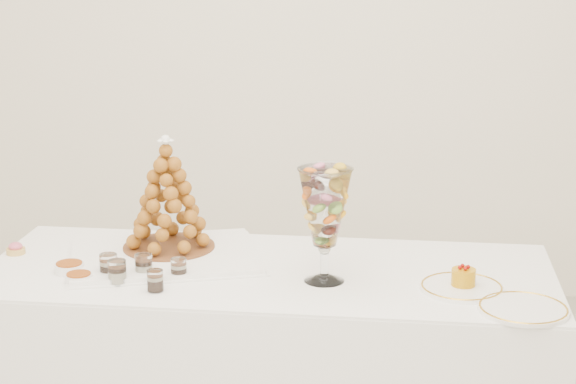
# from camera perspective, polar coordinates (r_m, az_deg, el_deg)

# --- Properties ---
(buffet_table) EXTENTS (1.76, 0.71, 0.67)m
(buffet_table) POSITION_cam_1_polar(r_m,az_deg,el_deg) (3.11, -1.16, -10.43)
(buffet_table) COLOR white
(buffet_table) RESTS_ON ground
(lace_tray) EXTENTS (0.69, 0.60, 0.02)m
(lace_tray) POSITION_cam_1_polar(r_m,az_deg,el_deg) (3.09, -7.34, -3.79)
(lace_tray) COLOR white
(lace_tray) RESTS_ON buffet_table
(macaron_vase) EXTENTS (0.16, 0.16, 0.34)m
(macaron_vase) POSITION_cam_1_polar(r_m,az_deg,el_deg) (2.81, 2.20, -0.99)
(macaron_vase) COLOR white
(macaron_vase) RESTS_ON buffet_table
(cake_plate) EXTENTS (0.24, 0.24, 0.01)m
(cake_plate) POSITION_cam_1_polar(r_m,az_deg,el_deg) (2.86, 10.25, -5.60)
(cake_plate) COLOR white
(cake_plate) RESTS_ON buffet_table
(spare_plate) EXTENTS (0.25, 0.25, 0.01)m
(spare_plate) POSITION_cam_1_polar(r_m,az_deg,el_deg) (2.74, 13.77, -6.75)
(spare_plate) COLOR white
(spare_plate) RESTS_ON buffet_table
(pink_tart) EXTENTS (0.06, 0.06, 0.04)m
(pink_tart) POSITION_cam_1_polar(r_m,az_deg,el_deg) (3.24, -15.83, -3.27)
(pink_tart) COLOR tan
(pink_tart) RESTS_ON buffet_table
(verrine_a) EXTENTS (0.06, 0.06, 0.07)m
(verrine_a) POSITION_cam_1_polar(r_m,az_deg,el_deg) (2.95, -10.59, -4.31)
(verrine_a) COLOR white
(verrine_a) RESTS_ON buffet_table
(verrine_b) EXTENTS (0.06, 0.06, 0.07)m
(verrine_b) POSITION_cam_1_polar(r_m,az_deg,el_deg) (2.93, -8.55, -4.34)
(verrine_b) COLOR white
(verrine_b) RESTS_ON buffet_table
(verrine_c) EXTENTS (0.05, 0.05, 0.06)m
(verrine_c) POSITION_cam_1_polar(r_m,az_deg,el_deg) (2.90, -6.49, -4.54)
(verrine_c) COLOR white
(verrine_c) RESTS_ON buffet_table
(verrine_d) EXTENTS (0.07, 0.07, 0.07)m
(verrine_d) POSITION_cam_1_polar(r_m,az_deg,el_deg) (2.89, -10.09, -4.70)
(verrine_d) COLOR white
(verrine_d) RESTS_ON buffet_table
(verrine_e) EXTENTS (0.05, 0.05, 0.06)m
(verrine_e) POSITION_cam_1_polar(r_m,az_deg,el_deg) (2.82, -7.88, -5.23)
(verrine_e) COLOR white
(verrine_e) RESTS_ON buffet_table
(ramekin_back) EXTENTS (0.09, 0.09, 0.03)m
(ramekin_back) POSITION_cam_1_polar(r_m,az_deg,el_deg) (3.02, -12.83, -4.42)
(ramekin_back) COLOR white
(ramekin_back) RESTS_ON buffet_table
(ramekin_front) EXTENTS (0.08, 0.08, 0.03)m
(ramekin_front) POSITION_cam_1_polar(r_m,az_deg,el_deg) (2.93, -12.29, -5.03)
(ramekin_front) COLOR white
(ramekin_front) RESTS_ON buffet_table
(croquembouche) EXTENTS (0.30, 0.30, 0.37)m
(croquembouche) POSITION_cam_1_polar(r_m,az_deg,el_deg) (3.09, -7.17, -0.10)
(croquembouche) COLOR brown
(croquembouche) RESTS_ON lace_tray
(mousse_cake) EXTENTS (0.07, 0.07, 0.06)m
(mousse_cake) POSITION_cam_1_polar(r_m,az_deg,el_deg) (2.85, 10.36, -4.97)
(mousse_cake) COLOR #C38509
(mousse_cake) RESTS_ON cake_plate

